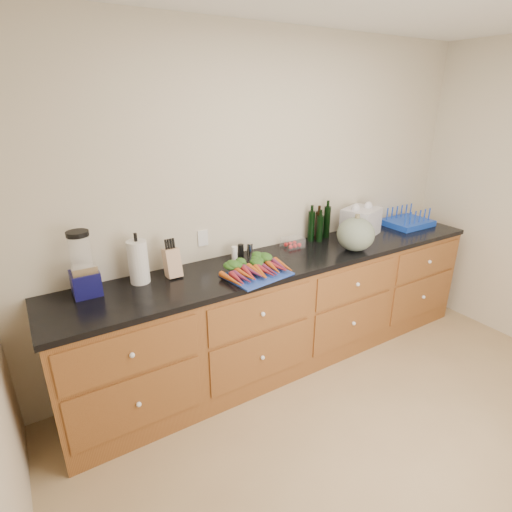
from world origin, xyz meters
TOP-DOWN VIEW (x-y plane):
  - ground at (0.00, 0.00)m, footprint 4.00×4.00m
  - wall_back at (0.00, 1.62)m, footprint 4.10×0.05m
  - cabinets at (0.00, 1.30)m, footprint 3.60×0.64m
  - countertop at (0.00, 1.30)m, footprint 3.64×0.62m
  - cutting_board at (-0.40, 1.14)m, footprint 0.47×0.38m
  - carrots at (-0.40, 1.18)m, footprint 0.47×0.32m
  - squash at (0.55, 1.15)m, footprint 0.30×0.30m
  - blender_appliance at (-1.47, 1.46)m, footprint 0.17×0.17m
  - paper_towel at (-1.13, 1.46)m, footprint 0.13×0.13m
  - knife_block at (-0.91, 1.44)m, footprint 0.10×0.10m
  - grinder_salt at (-0.39, 1.48)m, footprint 0.05×0.05m
  - grinder_pepper at (-0.34, 1.48)m, footprint 0.05×0.05m
  - canister_chrome at (-0.26, 1.48)m, footprint 0.05×0.05m
  - tomato_box at (0.16, 1.47)m, footprint 0.17×0.13m
  - bottles at (0.47, 1.51)m, footprint 0.24×0.12m
  - grocery_bag at (0.88, 1.42)m, footprint 0.40×0.36m
  - dish_rack at (1.48, 1.38)m, footprint 0.43×0.35m

SIDE VIEW (x-z plane):
  - ground at x=0.00m, z-range 0.00..0.00m
  - cabinets at x=0.00m, z-range 0.00..0.90m
  - countertop at x=0.00m, z-range 0.90..0.94m
  - cutting_board at x=-0.40m, z-range 0.94..0.95m
  - carrots at x=-0.40m, z-range 0.95..1.01m
  - tomato_box at x=0.16m, z-range 0.94..1.02m
  - dish_rack at x=1.48m, z-range 0.90..1.07m
  - grinder_salt at x=-0.39m, z-range 0.94..1.05m
  - canister_chrome at x=-0.26m, z-range 0.94..1.05m
  - grinder_pepper at x=-0.34m, z-range 0.94..1.05m
  - knife_block at x=-0.91m, z-range 0.94..1.14m
  - grocery_bag at x=0.88m, z-range 0.94..1.18m
  - bottles at x=0.47m, z-range 0.93..1.21m
  - squash at x=0.55m, z-range 0.94..1.21m
  - paper_towel at x=-1.13m, z-range 0.94..1.24m
  - blender_appliance at x=-1.47m, z-range 0.91..1.34m
  - wall_back at x=0.00m, z-range 0.00..2.60m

